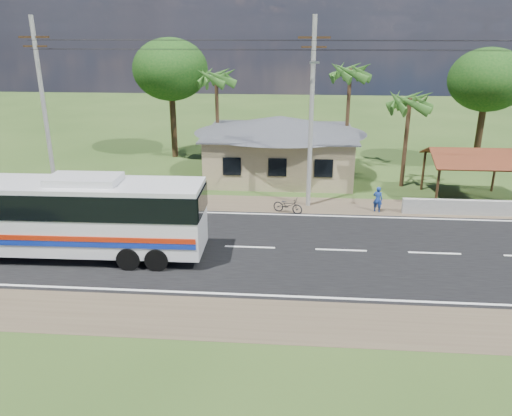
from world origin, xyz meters
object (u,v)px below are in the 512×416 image
Objects in this scene: person at (378,199)px; waiting_shed at (471,157)px; motorcycle at (288,205)px; coach_bus at (66,211)px.

waiting_shed is at bearing -132.08° from person.
motorcycle is 5.33m from person.
person is (15.51, 7.36, -1.51)m from coach_bus.
motorcycle is at bearing 29.66° from person.
coach_bus reaches higher than motorcycle.
motorcycle is at bearing -163.04° from waiting_shed.
person is (5.28, 0.64, 0.30)m from motorcycle.
coach_bus is 12.37m from motorcycle.
coach_bus reaches higher than waiting_shed.
waiting_shed is at bearing 24.18° from coach_bus.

